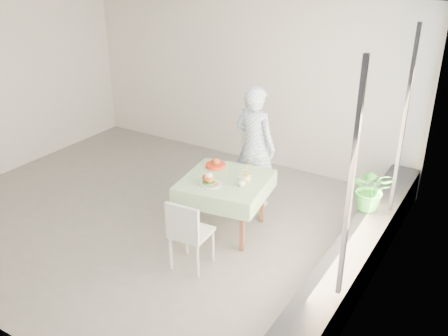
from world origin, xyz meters
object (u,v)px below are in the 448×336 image
Objects in this scene: chair_far at (245,182)px; chair_near at (191,246)px; main_dish at (210,181)px; juice_cup_orange at (247,177)px; cafe_table at (225,198)px; diner at (255,146)px; potted_plant at (371,189)px.

chair_far is 1.75m from chair_near.
juice_cup_orange is (0.36, 0.30, 0.02)m from main_dish.
diner reaches higher than cafe_table.
diner is (-0.05, 0.87, 0.41)m from cafe_table.
chair_near is 0.51× the size of diner.
diner is 5.86× the size of juice_cup_orange.
main_dish is at bearing 94.58° from diner.
main_dish is 0.47m from juice_cup_orange.
juice_cup_orange reaches higher than chair_near.
diner is at bearing 93.12° from cafe_table.
chair_far is 1.91m from potted_plant.
cafe_table is 2.13× the size of potted_plant.
juice_cup_orange is at bearing 118.43° from diner.
potted_plant is at bearing 178.65° from diner.
cafe_table is at bearing 99.64° from diner.
chair_far is 1.01m from juice_cup_orange.
main_dish is (-0.17, 0.67, 0.52)m from chair_near.
cafe_table is at bearing -159.51° from potted_plant.
juice_cup_orange is at bearing 79.26° from chair_near.
juice_cup_orange is at bearing 14.42° from cafe_table.
diner reaches higher than chair_near.
cafe_table is 1.20× the size of chair_far.
chair_near is 1.59× the size of potted_plant.
main_dish reaches higher than chair_near.
potted_plant reaches higher than main_dish.
cafe_table is 0.96m from diner.
main_dish is at bearing -139.99° from juice_cup_orange.
chair_far is 1.78× the size of potted_plant.
diner is at bearing 18.88° from chair_far.
chair_far is 1.12× the size of chair_near.
potted_plant is at bearing -6.15° from chair_far.
chair_near is at bearing 100.90° from diner.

